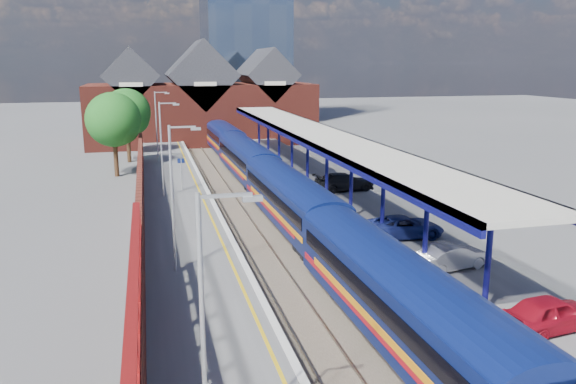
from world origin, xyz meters
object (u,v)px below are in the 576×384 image
parked_car_dark (344,182)px  parked_car_red (551,313)px  lamp_post_a (208,320)px  lamp_post_d (158,122)px  train (265,174)px  lamp_post_b (175,190)px  parked_car_silver (452,256)px  parked_car_blue (404,227)px  lamp_post_c (163,143)px  platform_sign (181,168)px

parked_car_dark → parked_car_red: bearing=173.4°
lamp_post_a → lamp_post_d: same height
train → parked_car_red: size_ratio=16.79×
lamp_post_b → parked_car_silver: 13.61m
lamp_post_d → parked_car_red: lamp_post_d is taller
parked_car_blue → parked_car_red: bearing=-175.3°
train → parked_car_blue: size_ratio=14.55×
lamp_post_d → parked_car_red: bearing=-72.5°
lamp_post_a → parked_car_blue: (12.84, 16.26, -3.36)m
parked_car_blue → parked_car_dark: bearing=-0.3°
lamp_post_c → parked_car_silver: 23.16m
lamp_post_c → platform_sign: lamp_post_c is taller
lamp_post_d → parked_car_silver: bearing=-69.8°
train → lamp_post_b: bearing=-114.6°
lamp_post_c → lamp_post_d: size_ratio=1.00×
lamp_post_c → parked_car_blue: 19.10m
platform_sign → parked_car_dark: bearing=-15.8°
platform_sign → parked_car_blue: bearing=-53.9°
lamp_post_a → lamp_post_d: bearing=90.0°
lamp_post_d → parked_car_silver: (12.85, -34.97, -3.36)m
lamp_post_b → lamp_post_d: size_ratio=1.00×
lamp_post_b → parked_car_blue: bearing=10.0°
parked_car_silver → parked_car_blue: bearing=-11.2°
lamp_post_b → platform_sign: 18.20m
parked_car_red → lamp_post_b: bearing=46.4°
lamp_post_d → parked_car_red: 43.76m
platform_sign → parked_car_silver: bearing=-61.3°
parked_car_red → lamp_post_c: bearing=19.8°
parked_car_red → parked_car_dark: 24.15m
parked_car_red → parked_car_silver: parked_car_red is taller
lamp_post_b → parked_car_red: (13.09, -9.62, -3.32)m
lamp_post_d → parked_car_red: size_ratio=1.78×
lamp_post_c → parked_car_dark: (13.63, -1.48, -3.30)m
lamp_post_c → lamp_post_d: (0.00, 16.00, 0.00)m
parked_car_blue → lamp_post_c: bearing=46.5°
train → parked_car_silver: (5.00, -20.10, -0.49)m
platform_sign → train: bearing=-7.6°
lamp_post_a → lamp_post_d: size_ratio=1.00×
parked_car_blue → platform_sign: bearing=39.5°
train → parked_car_silver: bearing=-76.0°
lamp_post_b → parked_car_dark: 20.19m
train → parked_car_silver: size_ratio=17.14×
parked_car_dark → parked_car_silver: bearing=172.1°
lamp_post_a → train: bearing=75.8°
platform_sign → parked_car_blue: size_ratio=0.55×
train → lamp_post_d: size_ratio=9.42×
lamp_post_a → lamp_post_c: size_ratio=1.00×
train → parked_car_blue: bearing=-71.5°
train → lamp_post_c: bearing=-171.8°
lamp_post_b → parked_car_blue: size_ratio=1.54×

